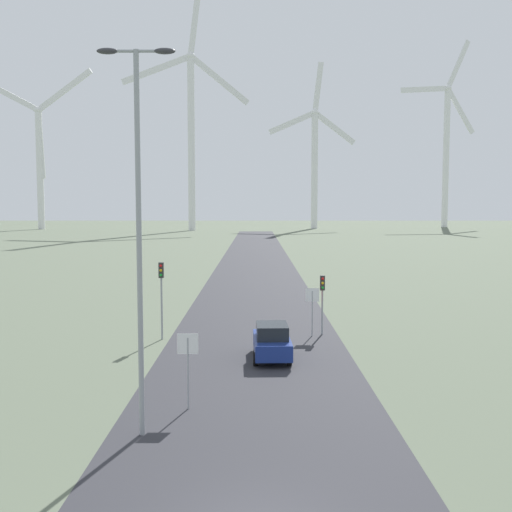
# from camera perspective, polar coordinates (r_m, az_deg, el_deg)

# --- Properties ---
(road_surface) EXTENTS (10.00, 240.00, 0.01)m
(road_surface) POSITION_cam_1_polar(r_m,az_deg,el_deg) (62.20, 0.04, -2.37)
(road_surface) COLOR #2D2D33
(road_surface) RESTS_ON ground
(streetlamp) EXTENTS (2.56, 0.32, 12.87)m
(streetlamp) POSITION_cam_1_polar(r_m,az_deg,el_deg) (20.19, -11.03, 4.55)
(streetlamp) COLOR #93999E
(streetlamp) RESTS_ON ground
(stop_sign_near) EXTENTS (0.81, 0.07, 2.95)m
(stop_sign_near) POSITION_cam_1_polar(r_m,az_deg,el_deg) (23.26, -6.42, -9.45)
(stop_sign_near) COLOR #93999E
(stop_sign_near) RESTS_ON ground
(stop_sign_far) EXTENTS (0.81, 0.07, 2.90)m
(stop_sign_far) POSITION_cam_1_polar(r_m,az_deg,el_deg) (35.89, 5.48, -4.44)
(stop_sign_far) COLOR #93999E
(stop_sign_far) RESTS_ON ground
(traffic_light_post_near_left) EXTENTS (0.28, 0.34, 4.52)m
(traffic_light_post_near_left) POSITION_cam_1_polar(r_m,az_deg,el_deg) (35.10, -8.92, -2.60)
(traffic_light_post_near_left) COLOR #93999E
(traffic_light_post_near_left) RESTS_ON ground
(traffic_light_post_near_right) EXTENTS (0.28, 0.34, 3.61)m
(traffic_light_post_near_right) POSITION_cam_1_polar(r_m,az_deg,el_deg) (36.25, 6.43, -3.36)
(traffic_light_post_near_right) COLOR #93999E
(traffic_light_post_near_right) RESTS_ON ground
(car_approaching) EXTENTS (1.93, 4.15, 1.83)m
(car_approaching) POSITION_cam_1_polar(r_m,az_deg,el_deg) (30.65, 1.61, -8.14)
(car_approaching) COLOR navy
(car_approaching) RESTS_ON ground
(wind_turbine_far_left) EXTENTS (38.82, 7.42, 51.69)m
(wind_turbine_far_left) POSITION_cam_1_polar(r_m,az_deg,el_deg) (211.72, -19.83, 9.20)
(wind_turbine_far_left) COLOR white
(wind_turbine_far_left) RESTS_ON ground
(wind_turbine_left) EXTENTS (38.90, 8.05, 76.09)m
(wind_turbine_left) POSITION_cam_1_polar(r_m,az_deg,el_deg) (191.18, -6.10, 12.35)
(wind_turbine_left) COLOR white
(wind_turbine_left) RESTS_ON ground
(wind_turbine_center) EXTENTS (29.55, 2.65, 55.58)m
(wind_turbine_center) POSITION_cam_1_polar(r_m,az_deg,el_deg) (205.47, 5.69, 9.37)
(wind_turbine_center) COLOR white
(wind_turbine_center) RESTS_ON ground
(wind_turbine_right) EXTENTS (29.53, 9.21, 67.44)m
(wind_turbine_right) POSITION_cam_1_polar(r_m,az_deg,el_deg) (230.68, 17.77, 10.20)
(wind_turbine_right) COLOR white
(wind_turbine_right) RESTS_ON ground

